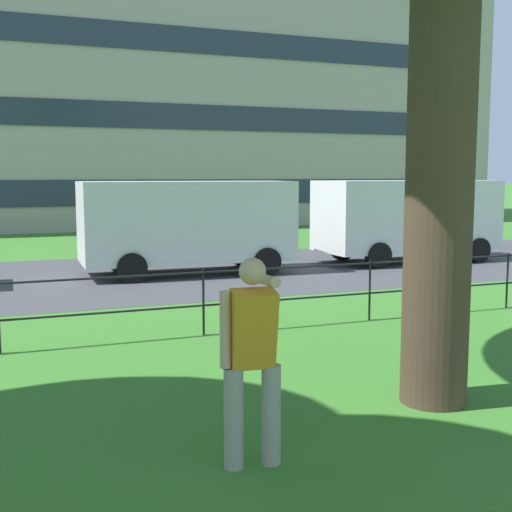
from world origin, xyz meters
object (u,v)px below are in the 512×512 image
object	(u,v)px
person_thrower	(252,355)
apartment_building_background	(99,16)
panel_van_left	(408,216)
panel_van_right	(188,222)

from	to	relation	value
person_thrower	apartment_building_background	size ratio (longest dim) A/B	0.04
panel_van_left	apartment_building_background	world-z (taller)	apartment_building_background
panel_van_right	person_thrower	bearing A→B (deg)	-103.20
person_thrower	panel_van_right	world-z (taller)	panel_van_right
panel_van_right	apartment_building_background	xyz separation A→B (m)	(0.97, 18.67, 8.79)
panel_van_left	panel_van_right	bearing A→B (deg)	-179.49
panel_van_left	apartment_building_background	bearing A→B (deg)	105.97
person_thrower	apartment_building_background	xyz separation A→B (m)	(3.48, 29.36, 9.12)
person_thrower	panel_van_right	distance (m)	10.99
person_thrower	panel_van_left	bearing A→B (deg)	50.67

